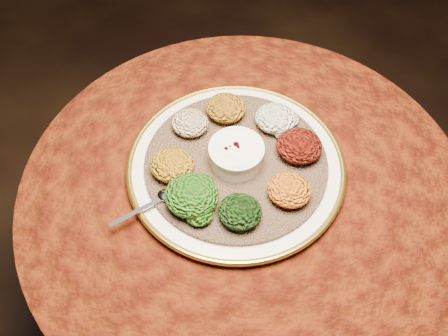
# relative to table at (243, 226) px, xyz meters

# --- Properties ---
(table) EXTENTS (0.96, 0.96, 0.73)m
(table) POSITION_rel_table_xyz_m (0.00, 0.00, 0.00)
(table) COLOR black
(table) RESTS_ON ground
(platter) EXTENTS (0.51, 0.51, 0.02)m
(platter) POSITION_rel_table_xyz_m (-0.03, 0.03, 0.19)
(platter) COLOR silver
(platter) RESTS_ON table
(injera) EXTENTS (0.45, 0.45, 0.01)m
(injera) POSITION_rel_table_xyz_m (-0.03, 0.03, 0.20)
(injera) COLOR #865E43
(injera) RESTS_ON platter
(stew_bowl) EXTENTS (0.12, 0.12, 0.05)m
(stew_bowl) POSITION_rel_table_xyz_m (-0.03, 0.03, 0.24)
(stew_bowl) COLOR white
(stew_bowl) RESTS_ON injera
(spoon) EXTENTS (0.11, 0.12, 0.01)m
(spoon) POSITION_rel_table_xyz_m (-0.15, -0.10, 0.21)
(spoon) COLOR silver
(spoon) RESTS_ON injera
(portion_ayib) EXTENTS (0.09, 0.09, 0.04)m
(portion_ayib) POSITION_rel_table_xyz_m (0.02, 0.16, 0.23)
(portion_ayib) COLOR white
(portion_ayib) RESTS_ON injera
(portion_kitfo) EXTENTS (0.10, 0.09, 0.05)m
(portion_kitfo) POSITION_rel_table_xyz_m (0.09, 0.09, 0.23)
(portion_kitfo) COLOR black
(portion_kitfo) RESTS_ON injera
(portion_tikil) EXTENTS (0.09, 0.08, 0.04)m
(portion_tikil) POSITION_rel_table_xyz_m (0.09, -0.02, 0.23)
(portion_tikil) COLOR #C48010
(portion_tikil) RESTS_ON injera
(portion_gomen) EXTENTS (0.09, 0.08, 0.04)m
(portion_gomen) POSITION_rel_table_xyz_m (0.01, -0.09, 0.23)
(portion_gomen) COLOR black
(portion_gomen) RESTS_ON injera
(portion_mixveg) EXTENTS (0.11, 0.10, 0.05)m
(portion_mixveg) POSITION_rel_table_xyz_m (-0.09, -0.09, 0.23)
(portion_mixveg) COLOR #8D3309
(portion_mixveg) RESTS_ON injera
(portion_kik) EXTENTS (0.09, 0.09, 0.04)m
(portion_kik) POSITION_rel_table_xyz_m (-0.15, -0.03, 0.23)
(portion_kik) COLOR #A3610E
(portion_kik) RESTS_ON injera
(portion_timatim) EXTENTS (0.08, 0.08, 0.04)m
(portion_timatim) POSITION_rel_table_xyz_m (-0.15, 0.09, 0.23)
(portion_timatim) COLOR maroon
(portion_timatim) RESTS_ON injera
(portion_shiro) EXTENTS (0.09, 0.09, 0.04)m
(portion_shiro) POSITION_rel_table_xyz_m (-0.09, 0.16, 0.23)
(portion_shiro) COLOR #915E11
(portion_shiro) RESTS_ON injera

